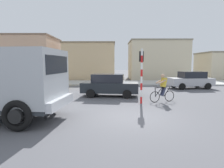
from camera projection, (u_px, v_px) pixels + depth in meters
name	position (u px, v px, depth m)	size (l,w,h in m)	color
ground_plane	(127.00, 118.00, 8.15)	(120.00, 120.00, 0.00)	#56565B
sidewalk_far	(118.00, 83.00, 22.18)	(80.00, 5.00, 0.16)	#ADADA8
cyclist	(162.00, 88.00, 11.40)	(1.64, 0.71, 1.72)	black
traffic_light_pole	(141.00, 68.00, 10.92)	(0.24, 0.43, 3.20)	red
car_red_near	(109.00, 85.00, 13.46)	(4.16, 2.19, 1.60)	#1E2328
car_white_mid	(190.00, 80.00, 17.73)	(4.18, 2.24, 1.60)	#B7B7BC
car_far_side	(42.00, 80.00, 17.25)	(4.07, 2.00, 1.60)	gold
building_corner_left	(26.00, 58.00, 28.24)	(8.77, 7.42, 6.30)	tan
building_mid_block	(90.00, 62.00, 27.85)	(7.27, 5.94, 5.28)	#D1B284
building_corner_right	(156.00, 60.00, 28.99)	(8.52, 6.05, 5.78)	beige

